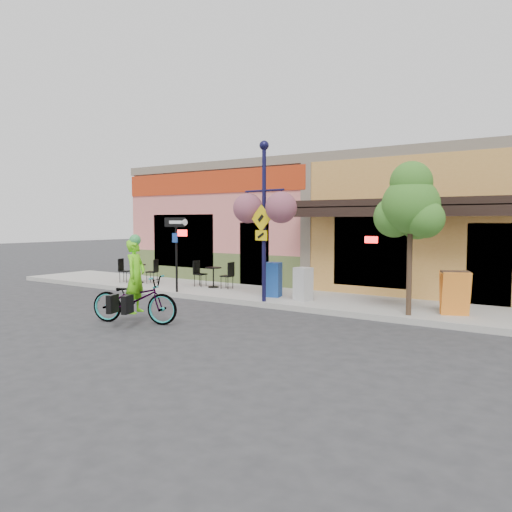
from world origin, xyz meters
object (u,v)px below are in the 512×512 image
at_px(building, 382,224).
at_px(street_tree, 410,238).
at_px(newspaper_box_grey, 303,284).
at_px(lamp_post, 264,222).
at_px(cyclist_rider, 136,287).
at_px(newspaper_box_blue, 273,280).
at_px(one_way_sign, 176,255).
at_px(bicycle, 135,299).

relative_size(building, street_tree, 5.03).
xyz_separation_m(building, newspaper_box_grey, (0.01, -6.10, -1.64)).
bearing_deg(street_tree, lamp_post, -176.69).
xyz_separation_m(cyclist_rider, newspaper_box_grey, (2.00, 4.28, -0.24)).
distance_m(cyclist_rider, newspaper_box_grey, 4.73).
height_order(newspaper_box_blue, newspaper_box_grey, newspaper_box_blue).
distance_m(building, one_way_sign, 8.01).
xyz_separation_m(building, lamp_post, (-0.80, -6.85, 0.08)).
bearing_deg(newspaper_box_blue, lamp_post, -86.72).
bearing_deg(bicycle, newspaper_box_grey, -45.15).
bearing_deg(street_tree, newspaper_box_grey, 170.34).
distance_m(building, cyclist_rider, 10.66).
bearing_deg(newspaper_box_grey, newspaper_box_blue, -171.23).
bearing_deg(cyclist_rider, one_way_sign, 10.56).
bearing_deg(newspaper_box_grey, lamp_post, -121.96).
bearing_deg(newspaper_box_grey, cyclist_rider, -100.18).
bearing_deg(bicycle, lamp_post, -39.03).
relative_size(one_way_sign, newspaper_box_blue, 2.31).
distance_m(building, newspaper_box_grey, 6.31).
bearing_deg(lamp_post, building, 92.17).
bearing_deg(cyclist_rider, bicycle, 70.46).
bearing_deg(newspaper_box_grey, building, 104.94).
xyz_separation_m(bicycle, lamp_post, (1.25, 3.52, 1.78)).
distance_m(bicycle, one_way_sign, 4.12).
bearing_deg(newspaper_box_blue, bicycle, -115.97).
height_order(lamp_post, street_tree, lamp_post).
xyz_separation_m(bicycle, street_tree, (5.15, 3.75, 1.41)).
xyz_separation_m(lamp_post, newspaper_box_blue, (-0.26, 0.87, -1.68)).
bearing_deg(newspaper_box_grey, one_way_sign, -154.56).
xyz_separation_m(cyclist_rider, one_way_sign, (-2.04, 3.52, 0.46)).
bearing_deg(lamp_post, cyclist_rider, -99.95).
bearing_deg(street_tree, cyclist_rider, -143.68).
xyz_separation_m(bicycle, cyclist_rider, (0.05, 0.00, 0.29)).
bearing_deg(one_way_sign, building, 62.52).
height_order(cyclist_rider, street_tree, street_tree).
bearing_deg(building, newspaper_box_blue, -100.00).
bearing_deg(lamp_post, one_way_sign, -171.19).
bearing_deg(building, cyclist_rider, -100.88).
height_order(building, lamp_post, lamp_post).
relative_size(bicycle, street_tree, 0.58).
relative_size(building, one_way_sign, 7.88).
height_order(cyclist_rider, newspaper_box_grey, cyclist_rider).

